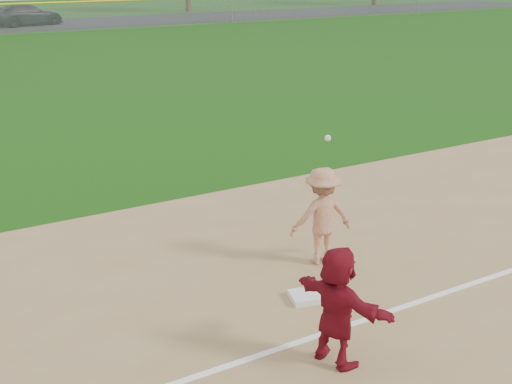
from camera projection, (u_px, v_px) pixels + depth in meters
ground at (307, 304)px, 9.48m from camera, size 160.00×160.00×0.00m
foul_line at (339, 328)px, 8.82m from camera, size 60.00×0.10×0.01m
first_base at (305, 297)px, 9.56m from camera, size 0.51×0.51×0.09m
base_runner at (337, 306)px, 7.85m from camera, size 0.80×1.53×1.57m
car_right at (27, 15)px, 49.17m from camera, size 5.86×3.63×1.58m
first_base_play at (322, 216)px, 10.51m from camera, size 1.17×1.12×2.41m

